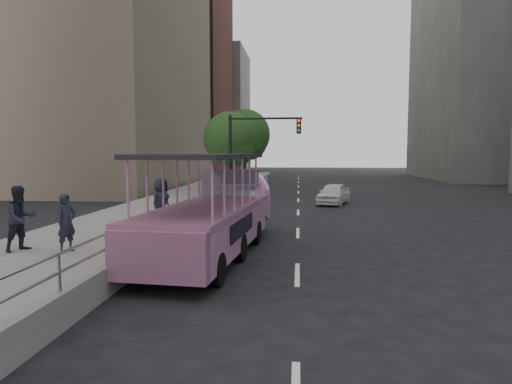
% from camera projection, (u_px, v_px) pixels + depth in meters
% --- Properties ---
extents(ground, '(160.00, 160.00, 0.00)m').
position_uv_depth(ground, '(264.00, 256.00, 13.66)').
color(ground, black).
extents(sidewalk, '(5.50, 80.00, 0.30)m').
position_uv_depth(sidewalk, '(170.00, 208.00, 24.10)').
color(sidewalk, '#A1A19C').
rests_on(sidewalk, ground).
extents(kerb_wall, '(0.24, 30.00, 0.36)m').
position_uv_depth(kerb_wall, '(179.00, 227.00, 15.90)').
color(kerb_wall, '#969792').
rests_on(kerb_wall, sidewalk).
extents(guardrail, '(0.07, 22.00, 0.71)m').
position_uv_depth(guardrail, '(179.00, 209.00, 15.84)').
color(guardrail, silver).
rests_on(guardrail, kerb_wall).
extents(duck_boat, '(3.01, 9.34, 3.05)m').
position_uv_depth(duck_boat, '(216.00, 216.00, 14.07)').
color(duck_boat, black).
rests_on(duck_boat, ground).
extents(car, '(2.52, 3.95, 1.25)m').
position_uv_depth(car, '(333.00, 194.00, 27.21)').
color(car, white).
rests_on(car, ground).
extents(pedestrian_near, '(0.60, 0.71, 1.64)m').
position_uv_depth(pedestrian_near, '(67.00, 223.00, 12.78)').
color(pedestrian_near, '#222531').
rests_on(pedestrian_near, sidewalk).
extents(pedestrian_mid, '(1.03, 1.12, 1.85)m').
position_uv_depth(pedestrian_mid, '(21.00, 218.00, 12.92)').
color(pedestrian_mid, '#222531').
rests_on(pedestrian_mid, sidewalk).
extents(pedestrian_far, '(0.88, 1.06, 1.86)m').
position_uv_depth(pedestrian_far, '(161.00, 203.00, 16.80)').
color(pedestrian_far, '#222531').
rests_on(pedestrian_far, sidewalk).
extents(parking_sign, '(0.18, 0.55, 2.54)m').
position_uv_depth(parking_sign, '(216.00, 186.00, 20.04)').
color(parking_sign, black).
rests_on(parking_sign, ground).
extents(traffic_signal, '(4.20, 0.32, 5.20)m').
position_uv_depth(traffic_signal, '(251.00, 145.00, 25.91)').
color(traffic_signal, black).
rests_on(traffic_signal, ground).
extents(street_tree_near, '(3.52, 3.52, 5.72)m').
position_uv_depth(street_tree_near, '(232.00, 141.00, 29.43)').
color(street_tree_near, '#342517').
rests_on(street_tree_near, ground).
extents(street_tree_far, '(3.97, 3.97, 6.45)m').
position_uv_depth(street_tree_far, '(246.00, 137.00, 35.32)').
color(street_tree_far, '#342517').
rests_on(street_tree_far, ground).
extents(midrise_brick, '(18.00, 16.00, 26.00)m').
position_uv_depth(midrise_brick, '(159.00, 79.00, 61.81)').
color(midrise_brick, brown).
rests_on(midrise_brick, ground).
extents(midrise_stone_b, '(16.00, 14.00, 20.00)m').
position_uv_depth(midrise_stone_b, '(199.00, 112.00, 77.76)').
color(midrise_stone_b, gray).
rests_on(midrise_stone_b, ground).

